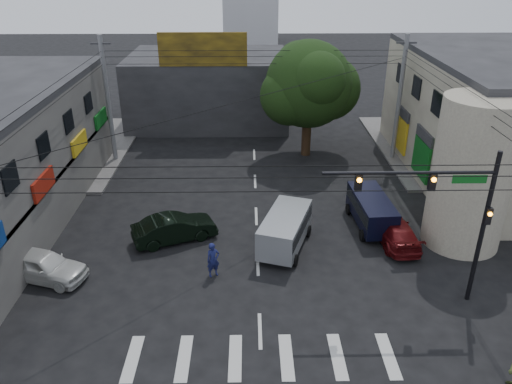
{
  "coord_description": "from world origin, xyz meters",
  "views": [
    {
      "loc": [
        -0.41,
        -19.19,
        14.32
      ],
      "look_at": [
        -0.06,
        4.0,
        3.06
      ],
      "focal_mm": 35.0,
      "sensor_mm": 36.0,
      "label": 1
    }
  ],
  "objects_px": {
    "street_tree": "(309,85)",
    "white_compact": "(43,266)",
    "dark_sedan": "(175,228)",
    "navy_van": "(371,212)",
    "traffic_officer": "(213,260)",
    "utility_pole_far_left": "(108,101)",
    "silver_minivan": "(285,232)",
    "traffic_gantry": "(448,205)",
    "utility_pole_far_right": "(399,100)",
    "maroon_sedan": "(395,231)"
  },
  "relations": [
    {
      "from": "white_compact",
      "to": "maroon_sedan",
      "type": "relative_size",
      "value": 1.01
    },
    {
      "from": "utility_pole_far_left",
      "to": "silver_minivan",
      "type": "relative_size",
      "value": 1.89
    },
    {
      "from": "utility_pole_far_right",
      "to": "silver_minivan",
      "type": "xyz_separation_m",
      "value": [
        -9.04,
        -12.5,
        -3.63
      ]
    },
    {
      "from": "street_tree",
      "to": "dark_sedan",
      "type": "relative_size",
      "value": 1.83
    },
    {
      "from": "white_compact",
      "to": "navy_van",
      "type": "bearing_deg",
      "value": -56.74
    },
    {
      "from": "maroon_sedan",
      "to": "silver_minivan",
      "type": "bearing_deg",
      "value": 0.63
    },
    {
      "from": "traffic_gantry",
      "to": "maroon_sedan",
      "type": "distance_m",
      "value": 6.51
    },
    {
      "from": "street_tree",
      "to": "traffic_gantry",
      "type": "xyz_separation_m",
      "value": [
        3.82,
        -18.0,
        -0.64
      ]
    },
    {
      "from": "maroon_sedan",
      "to": "silver_minivan",
      "type": "height_order",
      "value": "silver_minivan"
    },
    {
      "from": "navy_van",
      "to": "traffic_officer",
      "type": "bearing_deg",
      "value": 114.77
    },
    {
      "from": "traffic_gantry",
      "to": "silver_minivan",
      "type": "distance_m",
      "value": 8.7
    },
    {
      "from": "street_tree",
      "to": "utility_pole_far_left",
      "type": "bearing_deg",
      "value": -176.05
    },
    {
      "from": "dark_sedan",
      "to": "navy_van",
      "type": "xyz_separation_m",
      "value": [
        11.01,
        1.39,
        0.17
      ]
    },
    {
      "from": "utility_pole_far_right",
      "to": "maroon_sedan",
      "type": "height_order",
      "value": "utility_pole_far_right"
    },
    {
      "from": "utility_pole_far_right",
      "to": "silver_minivan",
      "type": "bearing_deg",
      "value": -125.86
    },
    {
      "from": "traffic_gantry",
      "to": "navy_van",
      "type": "bearing_deg",
      "value": 100.93
    },
    {
      "from": "white_compact",
      "to": "silver_minivan",
      "type": "bearing_deg",
      "value": -60.28
    },
    {
      "from": "dark_sedan",
      "to": "traffic_officer",
      "type": "xyz_separation_m",
      "value": [
        2.31,
        -3.35,
        0.15
      ]
    },
    {
      "from": "street_tree",
      "to": "traffic_officer",
      "type": "xyz_separation_m",
      "value": [
        -6.17,
        -16.0,
        -4.58
      ]
    },
    {
      "from": "navy_van",
      "to": "traffic_gantry",
      "type": "bearing_deg",
      "value": -172.87
    },
    {
      "from": "utility_pole_far_right",
      "to": "maroon_sedan",
      "type": "relative_size",
      "value": 2.0
    },
    {
      "from": "dark_sedan",
      "to": "silver_minivan",
      "type": "xyz_separation_m",
      "value": [
        5.95,
        -0.85,
        0.23
      ]
    },
    {
      "from": "utility_pole_far_left",
      "to": "utility_pole_far_right",
      "type": "height_order",
      "value": "same"
    },
    {
      "from": "dark_sedan",
      "to": "navy_van",
      "type": "relative_size",
      "value": 1.02
    },
    {
      "from": "utility_pole_far_left",
      "to": "silver_minivan",
      "type": "bearing_deg",
      "value": -46.26
    },
    {
      "from": "utility_pole_far_right",
      "to": "traffic_officer",
      "type": "height_order",
      "value": "utility_pole_far_right"
    },
    {
      "from": "navy_van",
      "to": "maroon_sedan",
      "type": "bearing_deg",
      "value": -155.97
    },
    {
      "from": "traffic_officer",
      "to": "silver_minivan",
      "type": "bearing_deg",
      "value": 8.16
    },
    {
      "from": "traffic_gantry",
      "to": "utility_pole_far_left",
      "type": "xyz_separation_m",
      "value": [
        -18.32,
        17.0,
        -0.23
      ]
    },
    {
      "from": "utility_pole_far_left",
      "to": "traffic_officer",
      "type": "height_order",
      "value": "utility_pole_far_left"
    },
    {
      "from": "utility_pole_far_left",
      "to": "traffic_officer",
      "type": "xyz_separation_m",
      "value": [
        8.33,
        -15.0,
        -3.7
      ]
    },
    {
      "from": "street_tree",
      "to": "navy_van",
      "type": "bearing_deg",
      "value": -77.37
    },
    {
      "from": "white_compact",
      "to": "silver_minivan",
      "type": "distance_m",
      "value": 12.09
    },
    {
      "from": "street_tree",
      "to": "utility_pole_far_right",
      "type": "distance_m",
      "value": 6.63
    },
    {
      "from": "dark_sedan",
      "to": "maroon_sedan",
      "type": "relative_size",
      "value": 1.03
    },
    {
      "from": "utility_pole_far_left",
      "to": "dark_sedan",
      "type": "xyz_separation_m",
      "value": [
        6.02,
        -11.65,
        -3.86
      ]
    },
    {
      "from": "utility_pole_far_left",
      "to": "traffic_officer",
      "type": "bearing_deg",
      "value": -60.96
    },
    {
      "from": "navy_van",
      "to": "traffic_officer",
      "type": "distance_m",
      "value": 9.9
    },
    {
      "from": "traffic_gantry",
      "to": "utility_pole_far_left",
      "type": "bearing_deg",
      "value": 137.14
    },
    {
      "from": "street_tree",
      "to": "utility_pole_far_left",
      "type": "xyz_separation_m",
      "value": [
        -14.5,
        -1.0,
        -0.87
      ]
    },
    {
      "from": "utility_pole_far_left",
      "to": "white_compact",
      "type": "bearing_deg",
      "value": -89.37
    },
    {
      "from": "street_tree",
      "to": "white_compact",
      "type": "distance_m",
      "value": 22.09
    },
    {
      "from": "street_tree",
      "to": "white_compact",
      "type": "bearing_deg",
      "value": -131.64
    },
    {
      "from": "dark_sedan",
      "to": "white_compact",
      "type": "xyz_separation_m",
      "value": [
        -5.85,
        -3.47,
        -0.01
      ]
    },
    {
      "from": "traffic_officer",
      "to": "dark_sedan",
      "type": "bearing_deg",
      "value": 98.23
    },
    {
      "from": "maroon_sedan",
      "to": "dark_sedan",
      "type": "bearing_deg",
      "value": -5.73
    },
    {
      "from": "utility_pole_far_right",
      "to": "navy_van",
      "type": "distance_m",
      "value": 11.61
    },
    {
      "from": "traffic_gantry",
      "to": "utility_pole_far_right",
      "type": "bearing_deg",
      "value": 81.06
    },
    {
      "from": "utility_pole_far_right",
      "to": "white_compact",
      "type": "distance_m",
      "value": 26.03
    },
    {
      "from": "maroon_sedan",
      "to": "navy_van",
      "type": "distance_m",
      "value": 2.0
    }
  ]
}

